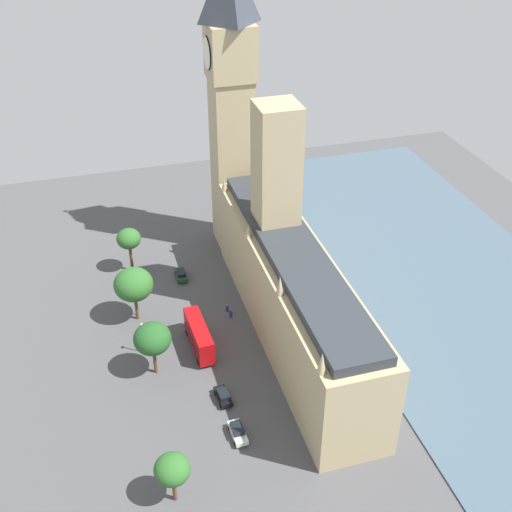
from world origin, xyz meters
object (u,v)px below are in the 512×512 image
object	(u,v)px
clock_tower	(231,102)
street_lamp_slot_10	(143,332)
plane_tree_by_river_gate	(172,470)
car_black_kerbside	(223,396)
street_lamp_slot_11	(135,295)
plane_tree_far_end	(129,239)
parliament_building	(291,283)
plane_tree_leading	(133,285)
pedestrian_near_tower	(231,314)
car_dark_green_trailing	(181,274)
car_white_under_trees	(238,432)
plane_tree_opposite_hall	(152,339)
double_decker_bus_corner	(199,336)
pedestrian_midblock	(227,308)

from	to	relation	value
clock_tower	street_lamp_slot_10	distance (m)	45.19
plane_tree_by_river_gate	car_black_kerbside	bearing A→B (deg)	-123.75
clock_tower	street_lamp_slot_11	bearing A→B (deg)	40.61
plane_tree_far_end	street_lamp_slot_11	size ratio (longest dim) A/B	1.48
parliament_building	clock_tower	distance (m)	36.70
plane_tree_leading	pedestrian_near_tower	bearing A→B (deg)	165.11
clock_tower	car_dark_green_trailing	xyz separation A→B (m)	(13.21, 10.73, -28.82)
parliament_building	plane_tree_leading	xyz separation A→B (m)	(24.39, -10.31, -2.56)
pedestrian_near_tower	street_lamp_slot_11	world-z (taller)	street_lamp_slot_11
car_white_under_trees	pedestrian_near_tower	xyz separation A→B (m)	(-5.60, -25.93, -0.14)
plane_tree_opposite_hall	parliament_building	bearing A→B (deg)	-170.72
double_decker_bus_corner	pedestrian_midblock	bearing A→B (deg)	47.71
car_black_kerbside	pedestrian_near_tower	world-z (taller)	car_black_kerbside
car_dark_green_trailing	plane_tree_opposite_hall	bearing A→B (deg)	-111.00
car_black_kerbside	street_lamp_slot_11	bearing A→B (deg)	106.94
parliament_building	plane_tree_opposite_hall	xyz separation A→B (m)	(23.34, 3.81, -3.03)
car_white_under_trees	plane_tree_leading	world-z (taller)	plane_tree_leading
pedestrian_midblock	plane_tree_far_end	size ratio (longest dim) A/B	0.17
car_black_kerbside	car_white_under_trees	bearing A→B (deg)	-92.48
pedestrian_near_tower	street_lamp_slot_10	bearing A→B (deg)	-56.55
clock_tower	plane_tree_opposite_hall	bearing A→B (deg)	57.94
car_white_under_trees	plane_tree_opposite_hall	distance (m)	19.33
pedestrian_midblock	street_lamp_slot_10	distance (m)	17.27
car_dark_green_trailing	double_decker_bus_corner	xyz separation A→B (m)	(0.74, 20.30, 1.75)
car_dark_green_trailing	pedestrian_midblock	bearing A→B (deg)	-65.35
car_black_kerbside	street_lamp_slot_11	distance (m)	26.09
clock_tower	plane_tree_opposite_hall	distance (m)	46.84
street_lamp_slot_10	street_lamp_slot_11	size ratio (longest dim) A/B	0.99
clock_tower	pedestrian_near_tower	xyz separation A→B (m)	(7.03, 24.70, -28.96)
car_black_kerbside	plane_tree_opposite_hall	xyz separation A→B (m)	(8.73, -8.79, 5.96)
pedestrian_midblock	plane_tree_far_end	bearing A→B (deg)	73.53
plane_tree_far_end	street_lamp_slot_10	world-z (taller)	plane_tree_far_end
parliament_building	car_black_kerbside	size ratio (longest dim) A/B	12.82
car_dark_green_trailing	car_black_kerbside	bearing A→B (deg)	-91.02
pedestrian_near_tower	plane_tree_far_end	size ratio (longest dim) A/B	0.18
clock_tower	car_dark_green_trailing	world-z (taller)	clock_tower
plane_tree_leading	street_lamp_slot_10	world-z (taller)	plane_tree_leading
plane_tree_opposite_hall	street_lamp_slot_10	xyz separation A→B (m)	(1.04, -5.02, -2.58)
street_lamp_slot_11	plane_tree_by_river_gate	bearing A→B (deg)	89.79
street_lamp_slot_11	street_lamp_slot_10	bearing A→B (deg)	89.90
car_dark_green_trailing	pedestrian_midblock	size ratio (longest dim) A/B	2.91
car_black_kerbside	plane_tree_opposite_hall	distance (m)	13.75
plane_tree_leading	car_dark_green_trailing	bearing A→B (deg)	-134.26
car_black_kerbside	car_white_under_trees	xyz separation A→B (m)	(-0.34, 7.20, 0.00)
plane_tree_by_river_gate	street_lamp_slot_10	size ratio (longest dim) A/B	1.27
pedestrian_midblock	plane_tree_far_end	world-z (taller)	plane_tree_far_end
plane_tree_leading	parliament_building	bearing A→B (deg)	157.09
clock_tower	street_lamp_slot_10	size ratio (longest dim) A/B	9.43
plane_tree_far_end	car_black_kerbside	bearing A→B (deg)	103.04
plane_tree_opposite_hall	street_lamp_slot_10	distance (m)	5.73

